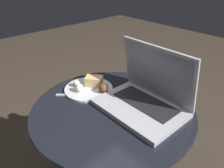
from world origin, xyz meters
name	(u,v)px	position (x,y,z in m)	size (l,w,h in m)	color
table	(113,141)	(0.00, 0.00, 0.36)	(0.62, 0.62, 0.54)	#9E9EA3
laptop	(145,96)	(0.08, 0.09, 0.58)	(0.32, 0.23, 0.23)	#B2B2B7
beer_glass	(136,64)	(-0.07, 0.20, 0.63)	(0.06, 0.06, 0.19)	gold
snack_plate	(90,87)	(-0.16, 0.02, 0.55)	(0.21, 0.21, 0.05)	silver
fork	(80,95)	(-0.15, -0.04, 0.54)	(0.13, 0.14, 0.00)	#B2B2B7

